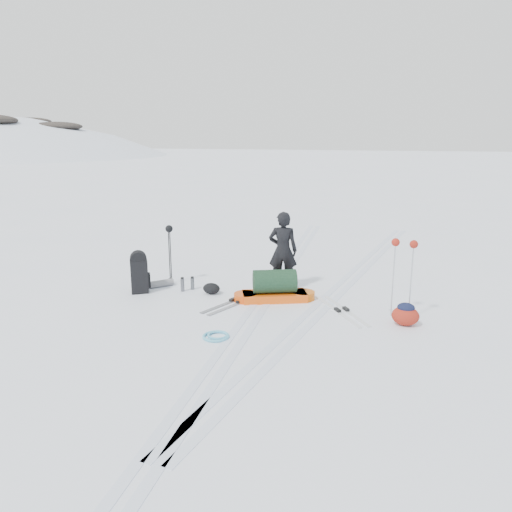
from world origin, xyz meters
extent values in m
plane|color=white|center=(0.00, 0.00, 0.00)|extent=(200.00, 200.00, 0.00)
ellipsoid|color=black|center=(-61.00, 64.00, 5.45)|extent=(7.80, 6.00, 1.32)
ellipsoid|color=black|center=(-50.00, 57.00, 4.46)|extent=(8.32, 6.40, 1.41)
cube|color=silver|center=(-0.12, 0.00, 0.00)|extent=(1.40, 17.97, 0.01)
cube|color=silver|center=(0.12, 0.00, 0.00)|extent=(1.40, 17.97, 0.01)
cube|color=silver|center=(1.28, 2.00, 0.00)|extent=(2.09, 13.88, 0.01)
cube|color=silver|center=(1.52, 2.00, 0.00)|extent=(2.09, 13.88, 0.01)
imported|color=black|center=(0.15, 1.24, 0.84)|extent=(0.66, 0.48, 1.69)
cube|color=#EF540E|center=(0.19, 0.44, 0.08)|extent=(1.38, 0.99, 0.16)
cylinder|color=#DA600C|center=(0.73, 0.67, 0.08)|extent=(0.61, 0.61, 0.16)
cylinder|color=#E84D0D|center=(-0.35, 0.21, 0.08)|extent=(0.61, 0.61, 0.16)
cylinder|color=black|center=(0.19, 0.44, 0.39)|extent=(0.97, 0.77, 0.47)
cube|color=black|center=(-2.65, 0.05, 0.35)|extent=(0.43, 0.40, 0.71)
cylinder|color=black|center=(-2.65, 0.05, 0.73)|extent=(0.42, 0.39, 0.34)
cube|color=black|center=(-2.50, 0.17, 0.25)|extent=(0.17, 0.20, 0.30)
cylinder|color=slate|center=(-2.43, 0.55, 0.08)|extent=(0.49, 0.51, 0.15)
cylinder|color=black|center=(-2.37, 0.90, 0.61)|extent=(0.03, 0.03, 1.22)
cylinder|color=black|center=(-2.31, 0.84, 0.61)|extent=(0.03, 0.03, 1.22)
torus|color=black|center=(-2.37, 0.90, 0.10)|extent=(0.11, 0.11, 0.01)
torus|color=black|center=(-2.31, 0.84, 0.10)|extent=(0.11, 0.11, 0.01)
sphere|color=black|center=(-2.33, 0.87, 1.24)|extent=(0.16, 0.16, 0.16)
cylinder|color=silver|center=(2.47, 0.21, 0.68)|extent=(0.02, 0.02, 1.36)
cylinder|color=#B3B6BB|center=(2.78, 0.14, 0.68)|extent=(0.02, 0.02, 1.36)
torus|color=silver|center=(2.47, 0.21, 0.10)|extent=(0.10, 0.10, 0.01)
torus|color=#B5B8BD|center=(2.78, 0.14, 0.10)|extent=(0.10, 0.10, 0.01)
sphere|color=maroon|center=(2.47, 0.21, 1.39)|extent=(0.15, 0.15, 0.15)
sphere|color=maroon|center=(2.78, 0.14, 1.39)|extent=(0.15, 0.15, 0.15)
cube|color=#96979E|center=(-0.41, 0.04, 0.01)|extent=(0.73, 1.72, 0.02)
cube|color=gray|center=(-0.58, 0.11, 0.01)|extent=(0.73, 1.72, 0.02)
cube|color=black|center=(-0.41, 0.04, 0.04)|extent=(0.13, 0.19, 0.05)
cube|color=black|center=(-0.58, 0.11, 0.04)|extent=(0.13, 0.19, 0.05)
cube|color=silver|center=(1.51, 0.12, 0.01)|extent=(1.07, 1.49, 0.02)
cube|color=silver|center=(1.65, 0.22, 0.01)|extent=(1.07, 1.49, 0.02)
cube|color=black|center=(1.51, 0.12, 0.04)|extent=(0.16, 0.18, 0.05)
cube|color=black|center=(1.65, 0.22, 0.04)|extent=(0.16, 0.18, 0.05)
torus|color=#57B8D5|center=(-0.22, -1.70, 0.02)|extent=(0.46, 0.46, 0.05)
torus|color=#58B8D7|center=(-0.20, -1.67, 0.03)|extent=(0.36, 0.36, 0.04)
ellipsoid|color=maroon|center=(2.73, -0.19, 0.17)|extent=(0.50, 0.39, 0.34)
ellipsoid|color=black|center=(2.73, -0.19, 0.32)|extent=(0.32, 0.26, 0.17)
cylinder|color=#585960|center=(-1.83, 0.40, 0.14)|extent=(0.08, 0.08, 0.28)
cylinder|color=#595C61|center=(-1.68, 0.58, 0.13)|extent=(0.08, 0.08, 0.25)
cylinder|color=black|center=(-1.83, 0.40, 0.29)|extent=(0.07, 0.07, 0.03)
cylinder|color=black|center=(-1.68, 0.58, 0.27)|extent=(0.07, 0.07, 0.03)
ellipsoid|color=black|center=(-1.18, 0.43, 0.11)|extent=(0.40, 0.32, 0.23)
camera|label=1|loc=(2.70, -8.80, 3.25)|focal=35.00mm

